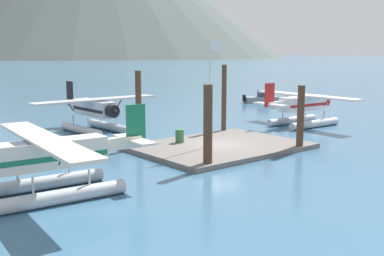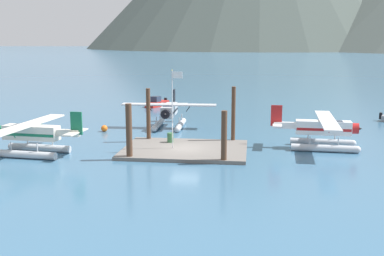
{
  "view_description": "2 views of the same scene",
  "coord_description": "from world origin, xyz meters",
  "views": [
    {
      "loc": [
        -20.57,
        -22.28,
        6.37
      ],
      "look_at": [
        -1.16,
        1.48,
        1.32
      ],
      "focal_mm": 43.81,
      "sensor_mm": 36.0,
      "label": 1
    },
    {
      "loc": [
        5.7,
        -39.89,
        9.68
      ],
      "look_at": [
        0.43,
        1.53,
        1.81
      ],
      "focal_mm": 44.17,
      "sensor_mm": 36.0,
      "label": 2
    }
  ],
  "objects": [
    {
      "name": "piling_far_right",
      "position": [
        4.04,
        3.95,
        2.68
      ],
      "size": [
        0.38,
        0.38,
        5.35
      ],
      "primitive_type": "cylinder",
      "color": "#4C3323",
      "rests_on": "ground"
    },
    {
      "name": "ground_plane",
      "position": [
        0.0,
        0.0,
        0.0
      ],
      "size": [
        1200.0,
        1200.0,
        0.0
      ],
      "primitive_type": "plane",
      "color": "#38607F"
    },
    {
      "name": "seaplane_cream_port_aft",
      "position": [
        -12.71,
        -2.89,
        1.58
      ],
      "size": [
        7.97,
        10.48,
        3.84
      ],
      "color": "#B7BABF",
      "rests_on": "ground"
    },
    {
      "name": "dock_platform",
      "position": [
        0.0,
        0.0,
        0.15
      ],
      "size": [
        10.75,
        8.02,
        0.3
      ],
      "primitive_type": "cube",
      "color": "#66605B",
      "rests_on": "ground"
    },
    {
      "name": "piling_near_right",
      "position": [
        3.62,
        -3.67,
        2.11
      ],
      "size": [
        0.46,
        0.46,
        4.23
      ],
      "primitive_type": "cylinder",
      "color": "#4C3323",
      "rests_on": "ground"
    },
    {
      "name": "seaplane_white_stbd_fwd",
      "position": [
        12.14,
        2.58,
        1.58
      ],
      "size": [
        7.98,
        10.46,
        3.84
      ],
      "color": "#B7BABF",
      "rests_on": "ground"
    },
    {
      "name": "fuel_drum",
      "position": [
        -1.67,
        2.16,
        0.74
      ],
      "size": [
        0.62,
        0.62,
        0.88
      ],
      "color": "#33663D",
      "rests_on": "dock_platform"
    },
    {
      "name": "flagpole",
      "position": [
        -0.95,
        -0.17,
        4.5
      ],
      "size": [
        0.95,
        0.1,
        6.84
      ],
      "color": "silver",
      "rests_on": "dock_platform"
    },
    {
      "name": "seaplane_silver_bow_left",
      "position": [
        -3.32,
        11.0,
        1.58
      ],
      "size": [
        10.43,
        7.98,
        3.84
      ],
      "color": "#B7BABF",
      "rests_on": "ground"
    },
    {
      "name": "boat_red_open_north",
      "position": [
        -8.08,
        27.36,
        0.49
      ],
      "size": [
        3.01,
        4.61,
        1.5
      ],
      "color": "#B2231E",
      "rests_on": "ground"
    },
    {
      "name": "mooring_buoy",
      "position": [
        -9.79,
        7.85,
        0.35
      ],
      "size": [
        0.69,
        0.69,
        0.69
      ],
      "primitive_type": "sphere",
      "color": "orange",
      "rests_on": "ground"
    },
    {
      "name": "piling_near_left",
      "position": [
        -4.07,
        -3.44,
        2.3
      ],
      "size": [
        0.5,
        0.5,
        4.61
      ],
      "primitive_type": "cylinder",
      "color": "#4C3323",
      "rests_on": "ground"
    },
    {
      "name": "piling_far_left",
      "position": [
        -4.01,
        3.53,
        2.56
      ],
      "size": [
        0.4,
        0.4,
        5.13
      ],
      "primitive_type": "cylinder",
      "color": "#4C3323",
      "rests_on": "ground"
    }
  ]
}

